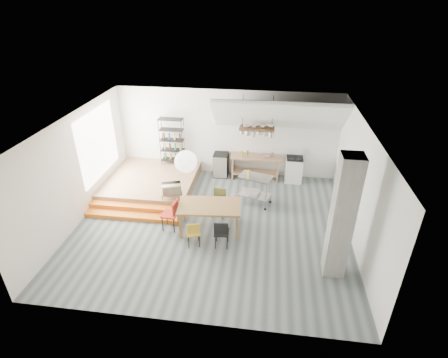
# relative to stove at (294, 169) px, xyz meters

# --- Properties ---
(floor) EXTENTS (8.00, 8.00, 0.00)m
(floor) POSITION_rel_stove_xyz_m (-2.50, -3.16, -0.48)
(floor) COLOR #4B5557
(floor) RESTS_ON ground
(wall_back) EXTENTS (8.00, 0.04, 3.20)m
(wall_back) POSITION_rel_stove_xyz_m (-2.50, 0.34, 1.12)
(wall_back) COLOR silver
(wall_back) RESTS_ON ground
(wall_left) EXTENTS (0.04, 7.00, 3.20)m
(wall_left) POSITION_rel_stove_xyz_m (-6.50, -3.16, 1.12)
(wall_left) COLOR silver
(wall_left) RESTS_ON ground
(wall_right) EXTENTS (0.04, 7.00, 3.20)m
(wall_right) POSITION_rel_stove_xyz_m (1.50, -3.16, 1.12)
(wall_right) COLOR silver
(wall_right) RESTS_ON ground
(ceiling) EXTENTS (8.00, 7.00, 0.02)m
(ceiling) POSITION_rel_stove_xyz_m (-2.50, -3.16, 2.72)
(ceiling) COLOR white
(ceiling) RESTS_ON wall_back
(slope_ceiling) EXTENTS (4.40, 1.44, 1.32)m
(slope_ceiling) POSITION_rel_stove_xyz_m (-0.70, -0.26, 2.07)
(slope_ceiling) COLOR white
(slope_ceiling) RESTS_ON wall_back
(window_pane) EXTENTS (0.02, 2.50, 2.20)m
(window_pane) POSITION_rel_stove_xyz_m (-6.48, -1.66, 1.32)
(window_pane) COLOR white
(window_pane) RESTS_ON wall_left
(platform) EXTENTS (3.00, 3.00, 0.40)m
(platform) POSITION_rel_stove_xyz_m (-5.00, -1.16, -0.28)
(platform) COLOR #926B49
(platform) RESTS_ON ground
(step_lower) EXTENTS (3.00, 0.35, 0.13)m
(step_lower) POSITION_rel_stove_xyz_m (-5.00, -3.11, -0.41)
(step_lower) COLOR orange
(step_lower) RESTS_ON ground
(step_upper) EXTENTS (3.00, 0.35, 0.27)m
(step_upper) POSITION_rel_stove_xyz_m (-5.00, -2.76, -0.35)
(step_upper) COLOR orange
(step_upper) RESTS_ON ground
(concrete_column) EXTENTS (0.50, 0.50, 3.20)m
(concrete_column) POSITION_rel_stove_xyz_m (0.80, -4.66, 1.12)
(concrete_column) COLOR gray
(concrete_column) RESTS_ON ground
(kitchen_counter) EXTENTS (1.80, 0.60, 0.91)m
(kitchen_counter) POSITION_rel_stove_xyz_m (-1.40, -0.01, 0.15)
(kitchen_counter) COLOR #926B49
(kitchen_counter) RESTS_ON ground
(stove) EXTENTS (0.60, 0.60, 1.18)m
(stove) POSITION_rel_stove_xyz_m (0.00, 0.00, 0.00)
(stove) COLOR white
(stove) RESTS_ON ground
(pot_rack) EXTENTS (1.20, 0.50, 1.43)m
(pot_rack) POSITION_rel_stove_xyz_m (-1.37, -0.23, 1.50)
(pot_rack) COLOR #402A19
(pot_rack) RESTS_ON ceiling
(wire_shelving) EXTENTS (0.88, 0.38, 1.80)m
(wire_shelving) POSITION_rel_stove_xyz_m (-4.50, 0.04, 0.85)
(wire_shelving) COLOR black
(wire_shelving) RESTS_ON platform
(microwave_shelf) EXTENTS (0.60, 0.40, 0.16)m
(microwave_shelf) POSITION_rel_stove_xyz_m (-3.90, -2.41, 0.07)
(microwave_shelf) COLOR #926B49
(microwave_shelf) RESTS_ON platform
(paper_lantern) EXTENTS (0.60, 0.60, 0.60)m
(paper_lantern) POSITION_rel_stove_xyz_m (-3.13, -3.41, 1.72)
(paper_lantern) COLOR white
(paper_lantern) RESTS_ON ceiling
(dining_table) EXTENTS (1.85, 1.15, 0.84)m
(dining_table) POSITION_rel_stove_xyz_m (-2.53, -3.36, 0.27)
(dining_table) COLOR brown
(dining_table) RESTS_ON ground
(chair_mustard) EXTENTS (0.46, 0.46, 0.81)m
(chair_mustard) POSITION_rel_stove_xyz_m (-2.83, -4.17, 0.00)
(chair_mustard) COLOR gold
(chair_mustard) RESTS_ON ground
(chair_black) EXTENTS (0.42, 0.42, 0.87)m
(chair_black) POSITION_rel_stove_xyz_m (-2.08, -4.11, 0.04)
(chair_black) COLOR black
(chair_black) RESTS_ON ground
(chair_olive) EXTENTS (0.44, 0.44, 0.89)m
(chair_olive) POSITION_rel_stove_xyz_m (-2.37, -2.55, 0.05)
(chair_olive) COLOR brown
(chair_olive) RESTS_ON ground
(chair_red) EXTENTS (0.47, 0.47, 0.96)m
(chair_red) POSITION_rel_stove_xyz_m (-3.61, -3.47, 0.09)
(chair_red) COLOR #B42519
(chair_red) RESTS_ON ground
(rolling_cart) EXTENTS (1.13, 0.85, 1.00)m
(rolling_cart) POSITION_rel_stove_xyz_m (-1.31, -1.75, 0.17)
(rolling_cart) COLOR silver
(rolling_cart) RESTS_ON ground
(mini_fridge) EXTENTS (0.53, 0.53, 0.90)m
(mini_fridge) POSITION_rel_stove_xyz_m (-2.69, 0.04, -0.03)
(mini_fridge) COLOR black
(mini_fridge) RESTS_ON ground
(microwave) EXTENTS (0.68, 0.56, 0.32)m
(microwave) POSITION_rel_stove_xyz_m (-3.90, -2.41, 0.25)
(microwave) COLOR beige
(microwave) RESTS_ON microwave_shelf
(bowl) EXTENTS (0.27, 0.27, 0.05)m
(bowl) POSITION_rel_stove_xyz_m (-1.02, -0.06, 0.45)
(bowl) COLOR silver
(bowl) RESTS_ON kitchen_counter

